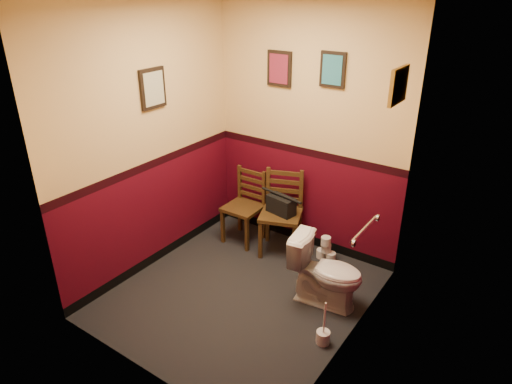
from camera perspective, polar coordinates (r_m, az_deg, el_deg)
floor at (r=4.56m, az=-1.83°, el=-12.57°), size 2.20×2.40×0.00m
wall_back at (r=4.85m, az=6.45°, el=7.69°), size 2.20×0.00×2.70m
wall_front at (r=3.10m, az=-15.43°, el=-3.49°), size 2.20×0.00×2.70m
wall_left at (r=4.59m, az=-13.26°, el=6.18°), size 0.00×2.40×2.70m
wall_right at (r=3.40m, az=12.97°, el=-0.59°), size 0.00×2.40×2.70m
grab_bar at (r=3.80m, az=13.43°, el=-4.57°), size 0.05×0.56×0.06m
framed_print_back_a at (r=4.86m, az=2.93°, el=15.14°), size 0.28×0.04×0.36m
framed_print_back_b at (r=4.57m, az=9.56°, el=14.84°), size 0.26×0.04×0.34m
framed_print_left at (r=4.51m, az=-12.77°, el=12.51°), size 0.04×0.30×0.38m
framed_print_right at (r=3.73m, az=17.38°, el=12.59°), size 0.04×0.34×0.28m
toilet at (r=4.31m, az=8.79°, el=-9.90°), size 0.73×0.47×0.67m
toilet_brush at (r=4.05m, az=8.38°, el=-17.42°), size 0.12×0.12×0.42m
chair_left at (r=5.22m, az=-1.38°, el=-1.81°), size 0.40×0.40×0.85m
chair_right at (r=5.01m, az=3.21°, el=-2.62°), size 0.56×0.56×0.92m
handbag at (r=4.92m, az=3.16°, el=-1.62°), size 0.33×0.21×0.23m
tp_stack at (r=5.04m, az=8.74°, el=-7.16°), size 0.22×0.13×0.29m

